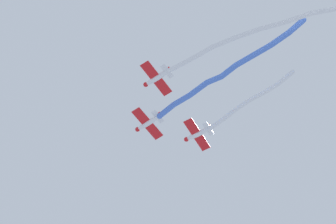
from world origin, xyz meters
TOP-DOWN VIEW (x-y plane):
  - airplane_lead at (4.19, -3.90)m, footprint 4.67×6.10m
  - smoke_trail_lead at (-9.51, 0.67)m, footprint 24.05×8.71m
  - airplane_left_wing at (0.52, 2.80)m, footprint 4.66×6.10m
  - smoke_trail_left_wing at (-15.23, 5.48)m, footprint 28.18×3.54m
  - airplane_right_wing at (-2.09, -8.24)m, footprint 4.63×6.11m
  - smoke_trail_right_wing at (-11.08, -6.14)m, footprint 14.45×4.43m

SIDE VIEW (x-z plane):
  - smoke_trail_left_wing at x=-15.23m, z-range 86.66..89.30m
  - airplane_lead at x=4.19m, z-range 88.21..89.72m
  - airplane_left_wing at x=0.52m, z-range 88.21..89.72m
  - smoke_trail_lead at x=-9.51m, z-range 88.38..89.89m
  - airplane_right_wing at x=-2.09m, z-range 88.51..90.02m
  - smoke_trail_right_wing at x=-11.08m, z-range 89.20..92.68m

